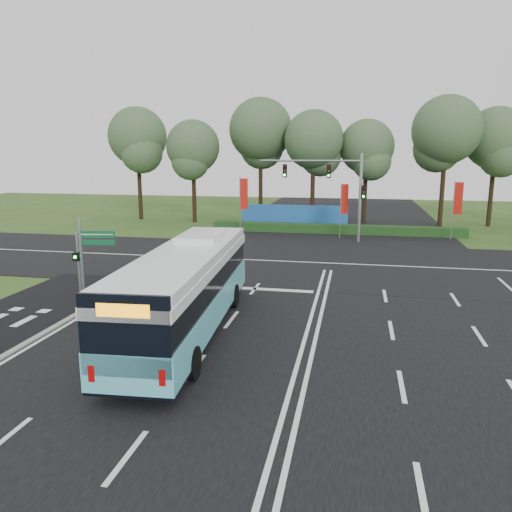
{
  "coord_description": "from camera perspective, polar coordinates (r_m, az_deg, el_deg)",
  "views": [
    {
      "loc": [
        1.72,
        -19.65,
        7.0
      ],
      "look_at": [
        -2.64,
        2.0,
        2.43
      ],
      "focal_mm": 35.0,
      "sensor_mm": 36.0,
      "label": 1
    }
  ],
  "objects": [
    {
      "name": "traffic_light_gantry",
      "position": [
        40.24,
        9.3,
        8.21
      ],
      "size": [
        8.41,
        0.28,
        7.0
      ],
      "color": "gray",
      "rests_on": "ground"
    },
    {
      "name": "hedge",
      "position": [
        44.67,
        9.06,
        3.05
      ],
      "size": [
        22.0,
        1.2,
        0.8
      ],
      "primitive_type": "cube",
      "color": "#183A15",
      "rests_on": "ground"
    },
    {
      "name": "ground",
      "position": [
        20.93,
        6.06,
        -7.92
      ],
      "size": [
        120.0,
        120.0,
        0.0
      ],
      "primitive_type": "plane",
      "color": "#2F4F1A",
      "rests_on": "ground"
    },
    {
      "name": "road_main",
      "position": [
        20.92,
        6.07,
        -7.87
      ],
      "size": [
        20.0,
        120.0,
        0.04
      ],
      "primitive_type": "cube",
      "color": "black",
      "rests_on": "ground"
    },
    {
      "name": "pedestrian_signal",
      "position": [
        24.26,
        -19.63,
        -1.13
      ],
      "size": [
        0.28,
        0.42,
        3.48
      ],
      "rotation": [
        0.0,
        0.0,
        -0.03
      ],
      "color": "gray",
      "rests_on": "ground"
    },
    {
      "name": "road_cross",
      "position": [
        32.45,
        8.07,
        -0.84
      ],
      "size": [
        120.0,
        14.0,
        0.05
      ],
      "primitive_type": "cube",
      "color": "black",
      "rests_on": "ground"
    },
    {
      "name": "blue_hoarding",
      "position": [
        47.36,
        4.37,
        4.5
      ],
      "size": [
        10.0,
        0.3,
        2.2
      ],
      "primitive_type": "cube",
      "color": "#1D569D",
      "rests_on": "ground"
    },
    {
      "name": "banner_flag_right",
      "position": [
        43.36,
        21.97,
        5.74
      ],
      "size": [
        0.69,
        0.24,
        4.83
      ],
      "rotation": [
        0.0,
        0.0,
        -0.28
      ],
      "color": "gray",
      "rests_on": "ground"
    },
    {
      "name": "street_sign",
      "position": [
        23.62,
        -18.57,
        0.38
      ],
      "size": [
        1.61,
        0.36,
        4.18
      ],
      "rotation": [
        0.0,
        0.0,
        0.17
      ],
      "color": "gray",
      "rests_on": "ground"
    },
    {
      "name": "banner_flag_mid",
      "position": [
        42.17,
        9.97,
        6.07
      ],
      "size": [
        0.63,
        0.31,
        4.59
      ],
      "rotation": [
        0.0,
        0.0,
        0.41
      ],
      "color": "gray",
      "rests_on": "ground"
    },
    {
      "name": "eucalyptus_row",
      "position": [
        50.58,
        11.03,
        13.39
      ],
      "size": [
        48.35,
        9.65,
        12.72
      ],
      "color": "black",
      "rests_on": "ground"
    },
    {
      "name": "banner_flag_left",
      "position": [
        43.62,
        -1.51,
        6.72
      ],
      "size": [
        0.7,
        0.31,
        4.97
      ],
      "rotation": [
        0.0,
        0.0,
        0.37
      ],
      "color": "gray",
      "rests_on": "ground"
    },
    {
      "name": "kerb_strip",
      "position": [
        21.56,
        -22.89,
        -8.04
      ],
      "size": [
        0.25,
        18.0,
        0.12
      ],
      "primitive_type": "cube",
      "color": "gray",
      "rests_on": "ground"
    },
    {
      "name": "city_bus",
      "position": [
        19.59,
        -7.89,
        -3.76
      ],
      "size": [
        3.49,
        12.74,
        3.61
      ],
      "rotation": [
        0.0,
        0.0,
        0.07
      ],
      "color": "#5ABFD1",
      "rests_on": "ground"
    }
  ]
}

